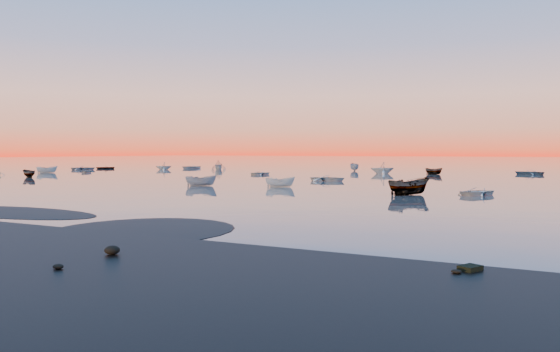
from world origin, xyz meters
The scene contains 4 objects.
ground centered at (0.00, 100.00, 0.00)m, with size 600.00×600.00×0.00m, color #70645D.
mud_lobes centered at (0.00, -1.00, 0.01)m, with size 140.00×6.00×0.07m, color black, non-canonical shape.
moored_fleet centered at (0.00, 53.00, 0.00)m, with size 124.00×58.00×1.20m, color beige, non-canonical shape.
boat_near_center centered at (-7.14, 27.80, 0.00)m, with size 3.51×1.48×1.21m, color gray.
Camera 1 is at (28.95, -22.11, 3.88)m, focal length 35.00 mm.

